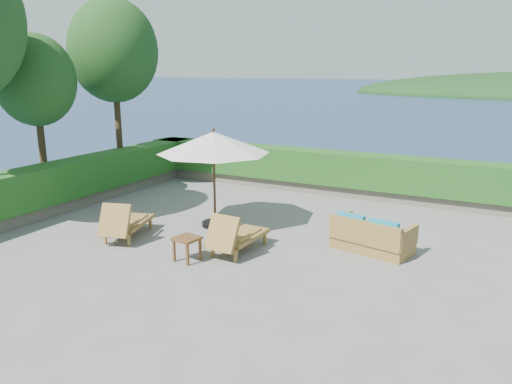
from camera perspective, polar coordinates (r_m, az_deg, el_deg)
The scene contains 14 objects.
ground at distance 11.36m, azimuth -3.23°, elevation -6.08°, with size 12.00×12.00×0.00m, color gray.
foundation at distance 11.98m, azimuth -3.12°, elevation -13.07°, with size 12.00×12.00×3.00m, color #585146.
ocean at distance 12.70m, azimuth -3.03°, elevation -18.91°, with size 600.00×600.00×0.00m, color #182A4D.
planter_wall_far at distance 16.17m, azimuth 6.92°, elevation 0.61°, with size 12.00×0.60×0.36m, color slate.
planter_wall_left at distance 14.84m, azimuth -22.19°, elevation -1.56°, with size 0.60×12.00×0.36m, color slate.
hedge_far at distance 16.03m, azimuth 6.99°, elevation 2.94°, with size 12.40×0.90×1.00m, color #174F16.
hedge_left at distance 14.69m, azimuth -22.43°, elevation 0.96°, with size 0.90×12.40×1.00m, color #174F16.
tree_mid at distance 15.31m, azimuth -23.92°, elevation 11.53°, with size 2.20×2.20×4.83m.
tree_far at distance 16.87m, azimuth -15.98°, elevation 15.21°, with size 2.80×2.80×6.03m.
patio_umbrella at distance 12.26m, azimuth -4.87°, elevation 5.53°, with size 3.23×3.23×2.49m.
lounge_left at distance 12.04m, azimuth -14.71°, elevation -3.36°, with size 1.13×1.78×0.96m.
lounge_right at distance 10.77m, azimuth -2.32°, elevation -4.98°, with size 0.80×1.68×0.95m.
side_table at distance 10.42m, azimuth -7.90°, elevation -5.62°, with size 0.55×0.55×0.51m.
wicker_loveseat at distance 11.16m, azimuth 13.03°, elevation -5.06°, with size 1.84×1.22×0.83m.
Camera 1 is at (5.48, -9.15, 3.90)m, focal length 35.00 mm.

